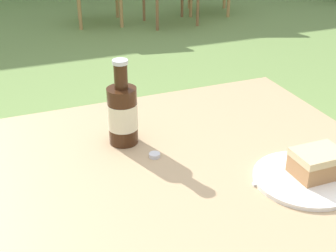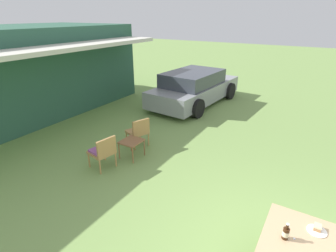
{
  "view_description": "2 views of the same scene",
  "coord_description": "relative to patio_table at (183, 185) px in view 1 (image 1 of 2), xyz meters",
  "views": [
    {
      "loc": [
        -0.39,
        -0.88,
        1.35
      ],
      "look_at": [
        0.0,
        0.1,
        0.8
      ],
      "focal_mm": 50.0,
      "sensor_mm": 36.0,
      "label": 1
    },
    {
      "loc": [
        -2.86,
        0.12,
        3.24
      ],
      "look_at": [
        1.81,
        2.96,
        0.9
      ],
      "focal_mm": 28.0,
      "sensor_mm": 36.0,
      "label": 2
    }
  ],
  "objects": [
    {
      "name": "patio_table",
      "position": [
        0.0,
        0.0,
        0.0
      ],
      "size": [
        0.98,
        0.82,
        0.75
      ],
      "color": "tan",
      "rests_on": "ground_plane"
    },
    {
      "name": "cake_on_plate",
      "position": [
        0.24,
        -0.17,
        0.09
      ],
      "size": [
        0.23,
        0.23,
        0.07
      ],
      "color": "white",
      "rests_on": "patio_table"
    },
    {
      "name": "cola_bottle_near",
      "position": [
        -0.1,
        0.15,
        0.15
      ],
      "size": [
        0.08,
        0.08,
        0.22
      ],
      "color": "#381E0F",
      "rests_on": "patio_table"
    },
    {
      "name": "fork",
      "position": [
        0.18,
        -0.16,
        0.07
      ],
      "size": [
        0.16,
        0.03,
        0.01
      ],
      "color": "silver",
      "rests_on": "patio_table"
    },
    {
      "name": "loose_bottle_cap",
      "position": [
        -0.06,
        0.05,
        0.07
      ],
      "size": [
        0.03,
        0.03,
        0.01
      ],
      "color": "silver",
      "rests_on": "patio_table"
    }
  ]
}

